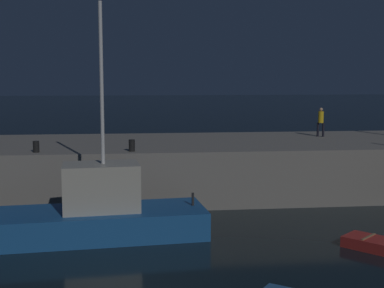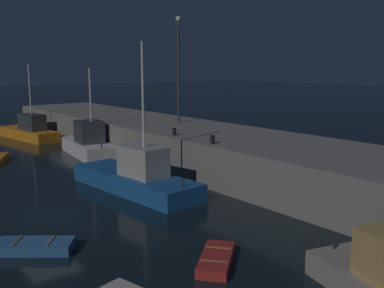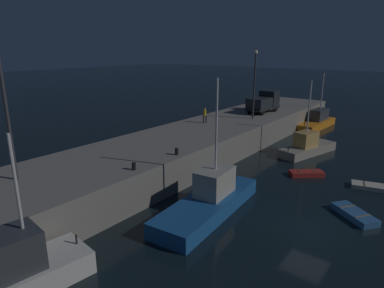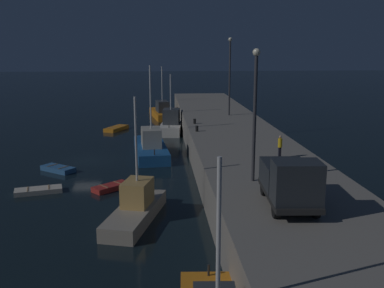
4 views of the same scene
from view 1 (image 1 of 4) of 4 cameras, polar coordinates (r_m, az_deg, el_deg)
pier_quay at (r=28.51m, az=-6.49°, el=-2.45°), size 69.56×8.50×2.66m
fishing_boat_blue at (r=20.95m, az=-11.27°, el=-7.33°), size 9.76×3.69×8.74m
dockworker at (r=31.43m, az=13.33°, el=2.44°), size 0.41×0.41×1.63m
bollard_west at (r=24.76m, az=-6.32°, el=-0.16°), size 0.28×0.28×0.53m
bollard_central at (r=25.26m, az=-16.00°, el=-0.28°), size 0.28×0.28×0.51m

